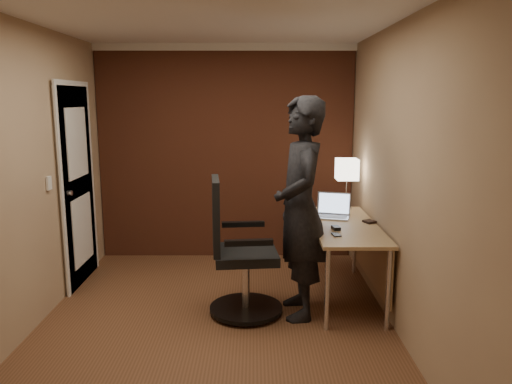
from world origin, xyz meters
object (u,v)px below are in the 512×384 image
mouse (336,228)px  person (300,209)px  desk_lamp (347,170)px  office_chair (237,257)px  desk (352,237)px  phone (336,235)px  laptop (333,210)px  wallet (369,222)px

mouse → person: (-0.34, -0.15, 0.21)m
desk_lamp → office_chair: 1.64m
mouse → desk: bearing=38.7°
desk_lamp → phone: desk_lamp is taller
desk → mouse: mouse is taller
mouse → phone: mouse is taller
phone → mouse: bearing=73.8°
mouse → phone: size_ratio=0.87×
mouse → desk_lamp: bearing=64.0°
desk → person: size_ratio=0.78×
mouse → laptop: bearing=74.0°
laptop → office_chair: bearing=-144.8°
desk_lamp → phone: size_ratio=4.65×
mouse → office_chair: size_ratio=0.08×
desk_lamp → wallet: desk_lamp is taller
desk_lamp → laptop: bearing=-118.1°
desk_lamp → mouse: 0.99m
mouse → person: bearing=-166.6°
mouse → wallet: mouse is taller
laptop → office_chair: 1.17m
phone → office_chair: (-0.86, 0.03, -0.21)m
desk → phone: 0.47m
phone → person: bearing=165.5°
desk → phone: size_ratio=13.04×
desk → desk_lamp: 0.85m
phone → wallet: 0.58m
laptop → person: 0.77m
desk_lamp → office_chair: size_ratio=0.45×
desk_lamp → office_chair: bearing=-137.8°
wallet → laptop: bearing=140.6°
desk_lamp → laptop: 0.54m
desk → phone: (-0.21, -0.40, 0.13)m
desk → phone: bearing=-118.2°
phone → person: (-0.31, 0.04, 0.22)m
desk → office_chair: office_chair is taller
phone → office_chair: 0.88m
desk_lamp → wallet: size_ratio=4.86×
mouse → wallet: (0.36, 0.25, -0.01)m
desk_lamp → phone: (-0.27, -1.05, -0.41)m
phone → person: size_ratio=0.06×
desk → laptop: size_ratio=3.86×
desk_lamp → wallet: 0.75m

